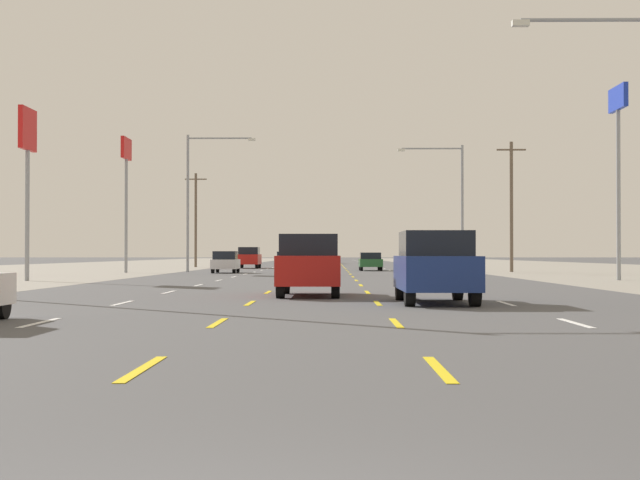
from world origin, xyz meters
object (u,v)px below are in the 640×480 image
(pole_sign_left_row_1, at_px, (28,147))
(suv_far_left_farthest, at_px, (249,257))
(suv_center_turn_mid, at_px, (309,264))
(sedan_inner_right_far, at_px, (370,261))
(suv_inner_right_near, at_px, (435,266))
(pole_sign_left_row_2, at_px, (126,168))
(hatchback_far_left_midfar, at_px, (226,262))
(streetlight_right_row_0, at_px, (633,130))
(streetlight_right_row_1, at_px, (455,197))
(pole_sign_right_row_1, at_px, (618,132))
(hatchback_inner_left_farther, at_px, (287,261))
(streetlight_left_row_1, at_px, (195,191))
(suv_center_turn_distant_a, at_px, (327,256))

(pole_sign_left_row_1, bearing_deg, suv_far_left_farthest, 79.82)
(suv_center_turn_mid, xyz_separation_m, sedan_inner_right_far, (3.87, 46.50, -0.27))
(suv_inner_right_near, xyz_separation_m, pole_sign_left_row_2, (-17.64, 42.43, 6.53))
(hatchback_far_left_midfar, distance_m, streetlight_right_row_0, 42.32)
(suv_center_turn_mid, height_order, streetlight_right_row_0, streetlight_right_row_0)
(pole_sign_left_row_1, height_order, streetlight_right_row_0, streetlight_right_row_0)
(suv_center_turn_mid, relative_size, pole_sign_left_row_1, 0.56)
(streetlight_right_row_0, bearing_deg, hatchback_far_left_midfar, 113.35)
(sedan_inner_right_far, xyz_separation_m, streetlight_right_row_1, (5.96, -6.59, 4.79))
(pole_sign_left_row_2, height_order, pole_sign_right_row_1, pole_sign_right_row_1)
(hatchback_inner_left_farther, relative_size, pole_sign_left_row_2, 0.40)
(streetlight_right_row_0, xyz_separation_m, streetlight_left_row_1, (-19.27, 41.65, 0.84))
(suv_center_turn_mid, distance_m, hatchback_far_left_midfar, 37.52)
(sedan_inner_right_far, height_order, suv_far_left_farthest, suv_far_left_farthest)
(suv_center_turn_mid, relative_size, streetlight_right_row_1, 0.52)
(suv_far_left_farthest, relative_size, pole_sign_right_row_1, 0.49)
(hatchback_inner_left_farther, height_order, streetlight_right_row_1, streetlight_right_row_1)
(hatchback_far_left_midfar, xyz_separation_m, hatchback_inner_left_farther, (3.73, 13.53, 0.00))
(streetlight_right_row_1, bearing_deg, streetlight_right_row_0, -89.90)
(pole_sign_left_row_2, bearing_deg, streetlight_right_row_0, -58.85)
(pole_sign_right_row_1, height_order, streetlight_right_row_0, pole_sign_right_row_1)
(streetlight_right_row_0, bearing_deg, suv_inner_right_near, -156.42)
(suv_center_turn_mid, bearing_deg, hatchback_inner_left_farther, 93.46)
(hatchback_inner_left_farther, distance_m, streetlight_left_row_1, 13.32)
(suv_center_turn_distant_a, distance_m, pole_sign_left_row_2, 64.81)
(suv_far_left_farthest, relative_size, streetlight_right_row_0, 0.56)
(hatchback_far_left_midfar, relative_size, suv_far_left_farthest, 0.80)
(sedan_inner_right_far, relative_size, streetlight_left_row_1, 0.44)
(suv_inner_right_near, xyz_separation_m, pole_sign_left_row_1, (-18.12, 21.47, 5.67))
(suv_center_turn_mid, xyz_separation_m, streetlight_right_row_1, (9.83, 39.91, 4.51))
(suv_far_left_farthest, relative_size, suv_center_turn_distant_a, 1.00)
(streetlight_right_row_1, bearing_deg, pole_sign_left_row_1, -136.73)
(sedan_inner_right_far, height_order, pole_sign_left_row_2, pole_sign_left_row_2)
(suv_center_turn_mid, distance_m, streetlight_left_row_1, 41.29)
(pole_sign_right_row_1, relative_size, streetlight_right_row_0, 1.14)
(suv_far_left_farthest, distance_m, streetlight_right_row_0, 63.20)
(streetlight_left_row_1, bearing_deg, hatchback_far_left_midfar, -49.27)
(suv_center_turn_mid, distance_m, pole_sign_right_row_1, 24.95)
(sedan_inner_right_far, height_order, hatchback_inner_left_farther, hatchback_inner_left_farther)
(hatchback_inner_left_farther, bearing_deg, pole_sign_left_row_1, -108.96)
(hatchback_far_left_midfar, relative_size, streetlight_left_row_1, 0.38)
(suv_center_turn_distant_a, bearing_deg, streetlight_left_row_1, -98.90)
(hatchback_far_left_midfar, relative_size, pole_sign_right_row_1, 0.39)
(hatchback_far_left_midfar, bearing_deg, suv_inner_right_near, -75.96)
(sedan_inner_right_far, relative_size, suv_center_turn_distant_a, 0.92)
(suv_center_turn_mid, bearing_deg, sedan_inner_right_far, 85.24)
(pole_sign_right_row_1, bearing_deg, suv_far_left_farthest, 118.97)
(hatchback_inner_left_farther, relative_size, suv_center_turn_distant_a, 0.80)
(hatchback_far_left_midfar, height_order, streetlight_right_row_1, streetlight_right_row_1)
(suv_center_turn_distant_a, bearing_deg, streetlight_right_row_0, -84.58)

